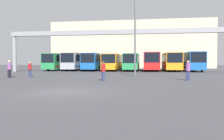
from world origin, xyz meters
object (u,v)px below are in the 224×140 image
bus_slot_7 (191,61)px  pedestrian_near_left (188,70)px  bus_slot_3 (114,61)px  bus_slot_5 (151,61)px  pedestrian_mid_left (103,71)px  pedestrian_near_center (9,69)px  lamp_post (135,34)px  bus_slot_1 (77,61)px  bus_slot_2 (95,61)px  bus_slot_0 (61,61)px  bus_slot_6 (171,61)px  pedestrian_mid_right (30,69)px  bus_slot_4 (132,61)px

bus_slot_7 → pedestrian_near_left: bearing=-101.8°
bus_slot_3 → bus_slot_5: bus_slot_5 is taller
pedestrian_mid_left → bus_slot_3: bearing=146.3°
pedestrian_near_center → lamp_post: bearing=137.1°
bus_slot_1 → lamp_post: lamp_post is taller
bus_slot_5 → pedestrian_near_left: (2.64, -20.42, -0.92)m
bus_slot_7 → pedestrian_near_center: bus_slot_7 is taller
bus_slot_7 → lamp_post: (-9.11, -15.62, 2.91)m
bus_slot_1 → bus_slot_2: (3.48, -0.36, -0.05)m
bus_slot_0 → bus_slot_1: 3.49m
bus_slot_6 → bus_slot_7: size_ratio=0.95×
bus_slot_2 → pedestrian_mid_right: 19.16m
bus_slot_0 → pedestrian_mid_left: 26.25m
bus_slot_4 → bus_slot_5: bearing=-1.3°
pedestrian_mid_left → pedestrian_near_center: bearing=-142.7°
pedestrian_mid_right → pedestrian_near_left: pedestrian_near_left is taller
bus_slot_1 → bus_slot_6: (17.41, -0.50, -0.04)m
pedestrian_mid_left → bus_slot_7: bearing=113.0°
lamp_post → pedestrian_near_center: bearing=-160.4°
bus_slot_3 → bus_slot_4: (3.48, -0.84, 0.01)m
bus_slot_3 → bus_slot_4: 3.58m
pedestrian_near_center → bus_slot_3: bearing=-172.6°
pedestrian_near_left → bus_slot_5: bearing=104.7°
pedestrian_mid_left → lamp_post: lamp_post is taller
pedestrian_near_left → bus_slot_6: bearing=95.0°
bus_slot_5 → pedestrian_mid_right: size_ratio=6.30×
lamp_post → bus_slot_0: bearing=133.4°
bus_slot_6 → lamp_post: bearing=-110.1°
pedestrian_mid_left → pedestrian_near_center: (-10.11, 2.29, 0.06)m
bus_slot_4 → pedestrian_mid_left: size_ratio=6.33×
bus_slot_3 → pedestrian_mid_right: 20.70m
bus_slot_1 → pedestrian_near_left: bearing=-51.6°
bus_slot_3 → lamp_post: size_ratio=1.38×
bus_slot_0 → bus_slot_4: (13.93, -0.62, -0.06)m
pedestrian_near_left → pedestrian_mid_left: bearing=-159.2°
bus_slot_3 → lamp_post: lamp_post is taller
bus_slot_5 → bus_slot_6: size_ratio=1.01×
bus_slot_5 → pedestrian_near_left: 20.61m
bus_slot_2 → bus_slot_0: bearing=174.9°
pedestrian_near_left → bus_slot_7: bearing=85.5°
pedestrian_near_center → bus_slot_5: bearing=171.3°
pedestrian_mid_right → lamp_post: 11.92m
pedestrian_mid_left → lamp_post: 8.09m
bus_slot_0 → pedestrian_mid_left: size_ratio=7.08×
bus_slot_2 → pedestrian_near_left: bus_slot_2 is taller
bus_slot_1 → pedestrian_mid_left: bus_slot_1 is taller
pedestrian_mid_right → lamp_post: (10.71, 3.50, 3.90)m
bus_slot_1 → bus_slot_2: bus_slot_1 is taller
pedestrian_mid_right → pedestrian_mid_left: (8.40, -3.21, 0.01)m
bus_slot_7 → pedestrian_mid_right: bearing=-136.0°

